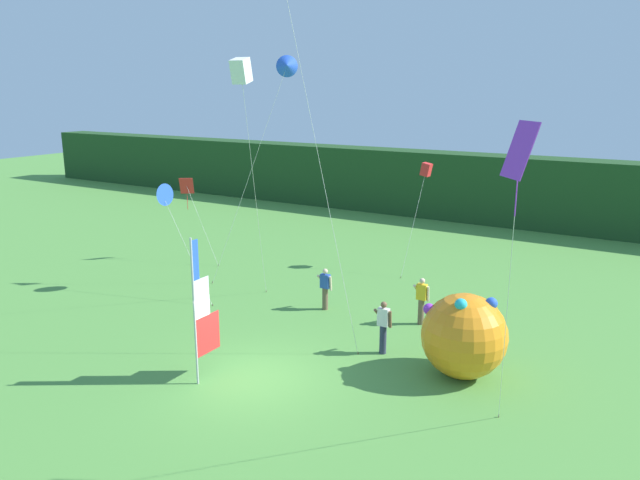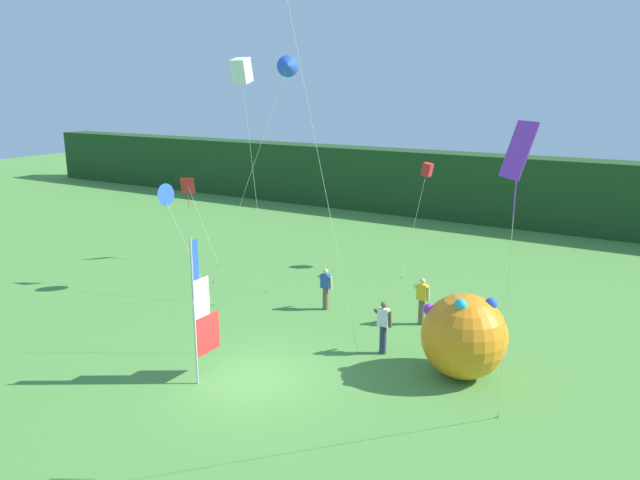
{
  "view_description": "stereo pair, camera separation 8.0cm",
  "coord_description": "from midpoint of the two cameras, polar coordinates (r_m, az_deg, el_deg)",
  "views": [
    {
      "loc": [
        10.14,
        -13.0,
        8.21
      ],
      "look_at": [
        0.7,
        2.55,
        3.68
      ],
      "focal_mm": 34.4,
      "sensor_mm": 36.0,
      "label": 1
    },
    {
      "loc": [
        10.21,
        -12.95,
        8.21
      ],
      "look_at": [
        0.7,
        2.55,
        3.68
      ],
      "focal_mm": 34.4,
      "sensor_mm": 36.0,
      "label": 2
    }
  ],
  "objects": [
    {
      "name": "kite_blue_delta_5",
      "position": [
        25.32,
        -2.95,
        15.82
      ],
      "size": [
        3.31,
        2.19,
        9.51
      ],
      "color": "brown",
      "rests_on": "ground"
    },
    {
      "name": "distant_treeline",
      "position": [
        39.49,
        16.25,
        4.53
      ],
      "size": [
        80.0,
        2.4,
        4.21
      ],
      "primitive_type": "cube",
      "color": "#1E421E",
      "rests_on": "ground"
    },
    {
      "name": "banner_flag",
      "position": [
        17.68,
        -10.84,
        -6.65
      ],
      "size": [
        0.06,
        1.03,
        4.3
      ],
      "color": "#B7B7BC",
      "rests_on": "ground"
    },
    {
      "name": "person_near_banner",
      "position": [
        19.57,
        6.03,
        -7.96
      ],
      "size": [
        0.55,
        0.48,
        1.73
      ],
      "color": "#2D334C",
      "rests_on": "ground"
    },
    {
      "name": "ground_plane",
      "position": [
        18.42,
        -6.03,
        -12.58
      ],
      "size": [
        120.0,
        120.0,
        0.0
      ],
      "primitive_type": "plane",
      "color": "#518E3D"
    },
    {
      "name": "inflatable_balloon",
      "position": [
        18.37,
        13.37,
        -8.67
      ],
      "size": [
        2.49,
        2.49,
        2.55
      ],
      "color": "orange",
      "rests_on": "ground"
    },
    {
      "name": "kite_white_box_1",
      "position": [
        21.43,
        -7.2,
        15.27
      ],
      "size": [
        1.44,
        3.03,
        9.21
      ],
      "color": "brown",
      "rests_on": "ground"
    },
    {
      "name": "kite_red_box_0",
      "position": [
        28.45,
        10.01,
        6.42
      ],
      "size": [
        0.5,
        2.45,
        4.92
      ],
      "color": "brown",
      "rests_on": "ground"
    },
    {
      "name": "kite_purple_diamond_2",
      "position": [
        12.07,
        18.07,
        6.78
      ],
      "size": [
        1.09,
        3.3,
        7.63
      ],
      "color": "brown",
      "rests_on": "ground"
    },
    {
      "name": "person_mid_field",
      "position": [
        22.08,
        9.56,
        -5.51
      ],
      "size": [
        0.55,
        0.48,
        1.72
      ],
      "color": "brown",
      "rests_on": "ground"
    },
    {
      "name": "person_far_left",
      "position": [
        23.23,
        0.63,
        -4.47
      ],
      "size": [
        0.55,
        0.48,
        1.61
      ],
      "color": "brown",
      "rests_on": "ground"
    },
    {
      "name": "kite_red_diamond_6",
      "position": [
        30.26,
        -12.05,
        4.7
      ],
      "size": [
        2.52,
        0.74,
        4.03
      ],
      "color": "brown",
      "rests_on": "ground"
    },
    {
      "name": "kite_blue_delta_4",
      "position": [
        25.79,
        -14.29,
        4.11
      ],
      "size": [
        3.31,
        1.2,
        4.46
      ],
      "color": "brown",
      "rests_on": "ground"
    }
  ]
}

